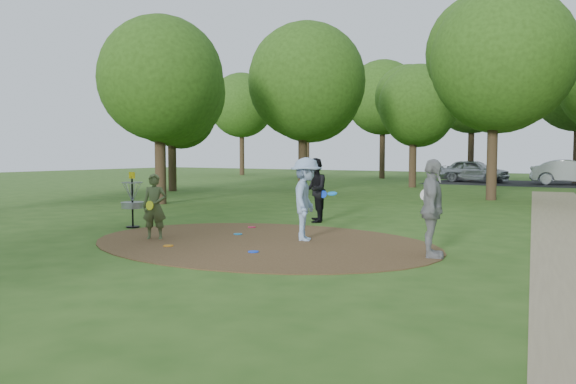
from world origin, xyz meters
The scene contains 15 objects.
ground centered at (0.00, 0.00, 0.00)m, with size 100.00×100.00×0.00m, color #2D5119.
dirt_clearing centered at (0.00, 0.00, 0.01)m, with size 8.40×8.40×0.02m, color #47301C.
parking_lot centered at (2.00, 30.00, 0.00)m, with size 14.00×8.00×0.01m, color black.
player_observer_with_disc centered at (-2.42, -0.93, 0.79)m, with size 0.69×0.61×1.57m.
player_throwing_with_disc centered at (0.76, 0.77, 0.98)m, with size 1.40×1.45×1.96m.
player_walking_with_disc centered at (-0.80, 3.99, 0.96)m, with size 1.06×1.16×1.91m.
player_waiting_with_disc centered at (3.94, 0.20, 0.98)m, with size 0.80×1.23×1.95m.
disc_ground_cyan centered at (-1.15, 0.67, 0.03)m, with size 0.22×0.22×0.02m, color #177AB8.
disc_ground_blue centered at (0.63, -1.20, 0.03)m, with size 0.22×0.22×0.02m, color #0E3BEF.
disc_ground_red centered at (-1.62, 1.93, 0.03)m, with size 0.22×0.22×0.02m, color #D01443.
car_left centered at (-2.27, 30.02, 0.80)m, with size 1.90×4.72×1.61m, color #A7ABAF.
car_right centered at (3.89, 29.86, 0.81)m, with size 1.72×4.94×1.63m, color #ABAFB3.
disc_ground_orange centered at (-1.39, -1.57, 0.03)m, with size 0.22×0.22×0.02m, color orange.
disc_golf_basket centered at (-4.50, 0.30, 0.87)m, with size 0.63×0.63×1.54m.
tree_ring centered at (2.59, 8.81, 5.23)m, with size 37.26×45.68×8.95m.
Camera 1 is at (7.25, -10.60, 2.07)m, focal length 35.00 mm.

